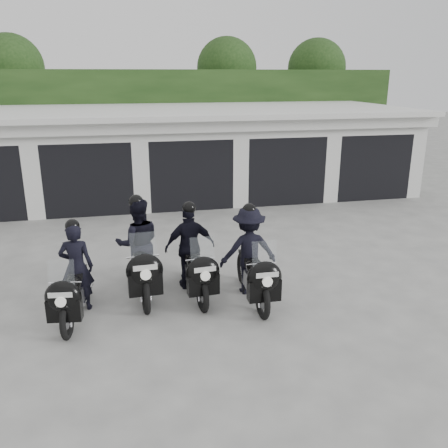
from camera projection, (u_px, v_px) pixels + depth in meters
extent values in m
plane|color=#A0A09B|center=(232.00, 280.00, 9.90)|extent=(80.00, 80.00, 0.00)
cube|color=silver|center=(180.00, 151.00, 17.39)|extent=(16.00, 6.00, 2.80)
cube|color=silver|center=(179.00, 111.00, 16.76)|extent=(16.40, 6.80, 0.16)
cube|color=silver|center=(192.00, 126.00, 13.99)|extent=(16.40, 0.12, 0.40)
cube|color=black|center=(193.00, 206.00, 14.96)|extent=(16.00, 0.06, 0.24)
cube|color=silver|center=(33.00, 172.00, 13.80)|extent=(0.50, 0.50, 2.80)
cube|color=black|center=(91.00, 173.00, 15.18)|extent=(2.60, 2.60, 2.20)
cube|color=silver|center=(85.00, 132.00, 13.78)|extent=(2.60, 0.50, 0.60)
cube|color=silver|center=(141.00, 167.00, 14.42)|extent=(0.50, 0.50, 2.80)
cube|color=black|center=(186.00, 169.00, 15.80)|extent=(2.60, 2.60, 2.20)
cube|color=silver|center=(190.00, 130.00, 14.40)|extent=(2.60, 0.50, 0.60)
cube|color=silver|center=(239.00, 163.00, 15.05)|extent=(0.50, 0.50, 2.80)
cube|color=black|center=(275.00, 165.00, 16.43)|extent=(2.60, 2.60, 2.20)
cube|color=silver|center=(287.00, 127.00, 15.03)|extent=(2.60, 0.50, 0.60)
cube|color=silver|center=(330.00, 160.00, 15.68)|extent=(0.50, 0.50, 2.80)
cube|color=black|center=(357.00, 162.00, 17.06)|extent=(2.60, 2.60, 2.20)
cube|color=silver|center=(376.00, 125.00, 15.66)|extent=(2.60, 0.50, 0.60)
cube|color=silver|center=(414.00, 157.00, 16.30)|extent=(0.50, 0.50, 2.80)
cube|color=#1B3513|center=(168.00, 121.00, 20.89)|extent=(20.00, 2.00, 4.30)
sphere|color=#1B3513|center=(11.00, 67.00, 20.29)|extent=(2.80, 2.80, 2.80)
cylinder|color=black|center=(19.00, 132.00, 21.12)|extent=(0.24, 0.24, 3.30)
sphere|color=#1B3513|center=(227.00, 68.00, 22.21)|extent=(2.80, 2.80, 2.80)
cylinder|color=black|center=(227.00, 127.00, 23.05)|extent=(0.24, 0.24, 3.30)
sphere|color=#1B3513|center=(317.00, 68.00, 23.12)|extent=(2.80, 2.80, 2.80)
cylinder|color=black|center=(313.00, 125.00, 23.96)|extent=(0.24, 0.24, 3.30)
torus|color=black|center=(67.00, 319.00, 7.73)|extent=(0.19, 0.69, 0.68)
torus|color=black|center=(83.00, 285.00, 9.01)|extent=(0.19, 0.69, 0.68)
cube|color=#98989C|center=(76.00, 297.00, 8.37)|extent=(0.31, 0.54, 0.30)
cube|color=black|center=(76.00, 305.00, 8.40)|extent=(0.23, 1.21, 0.06)
ellipsoid|color=black|center=(72.00, 284.00, 8.12)|extent=(0.37, 0.57, 0.27)
cube|color=black|center=(77.00, 274.00, 8.50)|extent=(0.31, 0.54, 0.09)
ellipsoid|color=black|center=(63.00, 297.00, 7.53)|extent=(0.62, 0.38, 0.56)
cube|color=black|center=(65.00, 309.00, 7.59)|extent=(0.56, 0.27, 0.37)
cube|color=#B2BFC6|center=(61.00, 275.00, 7.44)|extent=(0.42, 0.16, 0.48)
cylinder|color=silver|center=(65.00, 283.00, 7.66)|extent=(0.52, 0.09, 0.03)
cube|color=silver|center=(60.00, 295.00, 7.34)|extent=(0.37, 0.06, 0.08)
cube|color=silver|center=(62.00, 304.00, 7.42)|extent=(0.17, 0.04, 0.09)
imported|color=black|center=(76.00, 267.00, 8.48)|extent=(0.64, 0.47, 1.64)
sphere|color=black|center=(72.00, 226.00, 8.24)|extent=(0.25, 0.25, 0.25)
torus|color=black|center=(145.00, 294.00, 8.56)|extent=(0.15, 0.77, 0.76)
torus|color=black|center=(138.00, 263.00, 9.94)|extent=(0.15, 0.77, 0.76)
cube|color=#98989C|center=(141.00, 274.00, 9.25)|extent=(0.30, 0.59, 0.33)
cube|color=black|center=(142.00, 282.00, 9.28)|extent=(0.15, 1.36, 0.06)
ellipsoid|color=black|center=(141.00, 260.00, 8.98)|extent=(0.37, 0.62, 0.30)
cube|color=black|center=(139.00, 251.00, 9.38)|extent=(0.30, 0.59, 0.10)
ellipsoid|color=black|center=(145.00, 271.00, 8.33)|extent=(0.67, 0.38, 0.63)
cube|color=black|center=(145.00, 283.00, 8.41)|extent=(0.62, 0.26, 0.42)
cube|color=#B2BFC6|center=(143.00, 248.00, 8.24)|extent=(0.46, 0.14, 0.53)
cylinder|color=silver|center=(143.00, 256.00, 8.47)|extent=(0.58, 0.06, 0.03)
cube|color=silver|center=(145.00, 268.00, 8.13)|extent=(0.42, 0.04, 0.09)
cube|color=silver|center=(146.00, 277.00, 8.22)|extent=(0.19, 0.02, 0.10)
imported|color=black|center=(138.00, 244.00, 9.36)|extent=(0.92, 0.74, 1.83)
sphere|color=black|center=(136.00, 202.00, 9.10)|extent=(0.28, 0.28, 0.28)
torus|color=black|center=(202.00, 294.00, 8.61)|extent=(0.16, 0.72, 0.71)
torus|color=black|center=(186.00, 265.00, 9.89)|extent=(0.16, 0.72, 0.71)
cube|color=#98989C|center=(193.00, 275.00, 9.25)|extent=(0.29, 0.55, 0.31)
cube|color=black|center=(194.00, 283.00, 9.28)|extent=(0.17, 1.27, 0.06)
ellipsoid|color=black|center=(195.00, 262.00, 9.00)|extent=(0.35, 0.58, 0.28)
cube|color=black|center=(190.00, 254.00, 9.38)|extent=(0.29, 0.55, 0.10)
ellipsoid|color=black|center=(203.00, 272.00, 8.40)|extent=(0.63, 0.36, 0.58)
cube|color=black|center=(203.00, 284.00, 8.47)|extent=(0.58, 0.25, 0.39)
cube|color=#B2BFC6|center=(202.00, 251.00, 8.31)|extent=(0.44, 0.14, 0.50)
cylinder|color=silver|center=(200.00, 259.00, 8.53)|extent=(0.55, 0.07, 0.03)
cube|color=silver|center=(205.00, 270.00, 8.22)|extent=(0.39, 0.04, 0.09)
cube|color=silver|center=(205.00, 278.00, 8.30)|extent=(0.18, 0.03, 0.10)
imported|color=black|center=(190.00, 247.00, 9.35)|extent=(1.04, 0.64, 1.71)
sphere|color=black|center=(189.00, 208.00, 9.11)|extent=(0.26, 0.26, 0.26)
torus|color=black|center=(262.00, 300.00, 8.37)|extent=(0.11, 0.72, 0.72)
torus|color=black|center=(243.00, 269.00, 9.69)|extent=(0.11, 0.72, 0.72)
cube|color=#98989C|center=(252.00, 280.00, 9.03)|extent=(0.26, 0.54, 0.32)
cube|color=black|center=(252.00, 287.00, 9.06)|extent=(0.09, 1.28, 0.06)
ellipsoid|color=black|center=(255.00, 267.00, 8.77)|extent=(0.32, 0.57, 0.28)
cube|color=black|center=(249.00, 257.00, 9.16)|extent=(0.26, 0.54, 0.10)
ellipsoid|color=black|center=(264.00, 278.00, 8.16)|extent=(0.62, 0.33, 0.59)
cube|color=black|center=(264.00, 289.00, 8.22)|extent=(0.57, 0.22, 0.39)
cube|color=#B2BFC6|center=(265.00, 256.00, 8.06)|extent=(0.43, 0.12, 0.50)
cylinder|color=silver|center=(262.00, 264.00, 8.29)|extent=(0.55, 0.03, 0.03)
cube|color=silver|center=(267.00, 275.00, 7.96)|extent=(0.39, 0.02, 0.09)
cube|color=silver|center=(267.00, 284.00, 8.05)|extent=(0.18, 0.02, 0.10)
imported|color=black|center=(249.00, 250.00, 9.14)|extent=(1.12, 0.58, 1.73)
sphere|color=black|center=(249.00, 210.00, 8.89)|extent=(0.27, 0.27, 0.27)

